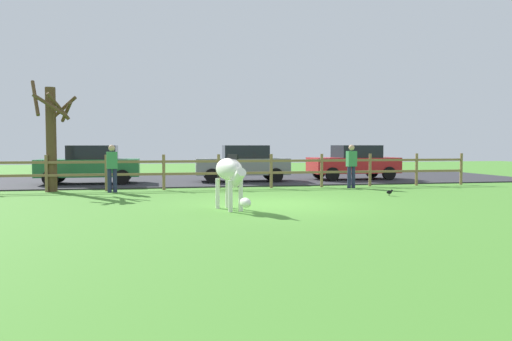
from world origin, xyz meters
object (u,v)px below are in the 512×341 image
parked_car_red (354,162)px  visitor_left_of_tree (351,164)px  bare_tree (52,133)px  parked_car_grey (243,163)px  zebra (230,174)px  visitor_right_of_tree (112,166)px  parked_car_green (90,164)px  crow_on_grass (390,192)px

parked_car_red → visitor_left_of_tree: 4.13m
bare_tree → parked_car_grey: size_ratio=0.95×
bare_tree → zebra: 8.26m
visitor_left_of_tree → visitor_right_of_tree: same height
bare_tree → visitor_right_of_tree: bare_tree is taller
visitor_left_of_tree → visitor_right_of_tree: (-8.73, -0.02, 0.00)m
parked_car_green → parked_car_grey: bearing=0.6°
zebra → parked_car_red: bearing=52.2°
parked_car_grey → visitor_right_of_tree: 6.36m
crow_on_grass → visitor_left_of_tree: size_ratio=0.13×
parked_car_grey → visitor_left_of_tree: 5.07m
crow_on_grass → parked_car_grey: 7.57m
bare_tree → parked_car_green: size_ratio=0.97×
parked_car_green → visitor_left_of_tree: 10.50m
crow_on_grass → parked_car_red: 6.97m
bare_tree → parked_car_green: 3.17m
parked_car_red → parked_car_grey: (-5.20, -0.14, 0.00)m
crow_on_grass → parked_car_red: parked_car_red is taller
crow_on_grass → visitor_left_of_tree: bearing=91.8°
zebra → crow_on_grass: bearing=23.7°
bare_tree → zebra: bearing=-49.1°
crow_on_grass → parked_car_grey: bearing=118.7°
parked_car_grey → visitor_right_of_tree: bearing=-144.9°
parked_car_green → visitor_right_of_tree: size_ratio=2.44×
parked_car_green → zebra: bearing=-63.8°
bare_tree → visitor_left_of_tree: size_ratio=2.37×
crow_on_grass → visitor_right_of_tree: bearing=161.5°
parked_car_green → parked_car_grey: size_ratio=0.98×
parked_car_grey → zebra: bearing=-102.0°
zebra → visitor_left_of_tree: 7.68m
parked_car_red → crow_on_grass: bearing=-103.2°
bare_tree → parked_car_grey: (7.28, 2.85, -1.19)m
parked_car_grey → parked_car_red: bearing=1.5°
zebra → parked_car_green: size_ratio=0.47×
zebra → parked_car_red: parked_car_red is taller
zebra → parked_car_green: parked_car_green is taller
crow_on_grass → visitor_left_of_tree: visitor_left_of_tree is taller
visitor_right_of_tree → bare_tree: bearing=158.9°
bare_tree → visitor_left_of_tree: (10.81, -0.79, -1.13)m
parked_car_red → parked_car_green: bearing=-179.0°
crow_on_grass → parked_car_green: size_ratio=0.05×
crow_on_grass → parked_car_red: (1.58, 6.75, 0.72)m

